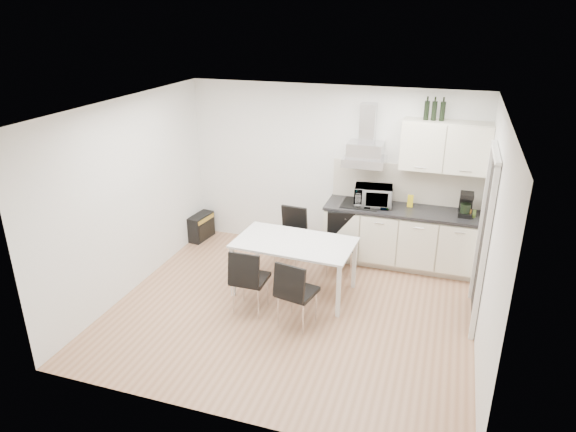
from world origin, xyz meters
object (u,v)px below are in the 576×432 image
kitchenette (405,214)px  floor_speaker (285,236)px  chair_far_right (340,245)px  chair_near_left (250,279)px  dining_table (294,246)px  chair_far_left (289,238)px  chair_near_right (297,293)px  guitar_amp (201,227)px

kitchenette → floor_speaker: size_ratio=9.69×
chair_far_right → chair_near_left: same height
dining_table → chair_far_left: 0.84m
kitchenette → floor_speaker: kitchenette is taller
dining_table → chair_far_right: bearing=60.7°
chair_near_right → chair_near_left: bearing=-179.3°
chair_near_left → chair_near_right: (0.66, -0.13, 0.00)m
kitchenette → chair_far_left: size_ratio=2.86×
kitchenette → dining_table: 1.82m
floor_speaker → chair_far_right: bearing=-49.1°
kitchenette → floor_speaker: (-1.91, 0.17, -0.70)m
chair_near_right → floor_speaker: size_ratio=3.39×
chair_far_left → floor_speaker: size_ratio=3.39×
floor_speaker → guitar_amp: bearing=174.3°
kitchenette → chair_near_left: size_ratio=2.86×
kitchenette → chair_far_right: bearing=-147.1°
dining_table → chair_far_right: size_ratio=1.83×
chair_far_left → chair_near_left: 1.36m
chair_far_left → chair_near_right: (0.58, -1.48, 0.00)m
chair_near_left → guitar_amp: (-1.63, 1.80, -0.23)m
kitchenette → dining_table: kitchenette is taller
chair_far_left → chair_far_right: (0.77, -0.01, 0.00)m
chair_far_right → guitar_amp: (-2.48, 0.46, -0.23)m
chair_far_right → floor_speaker: (-1.07, 0.71, -0.31)m
guitar_amp → dining_table: bearing=-23.6°
chair_near_left → kitchenette: bearing=48.0°
chair_near_left → guitar_amp: bearing=131.8°
chair_near_right → floor_speaker: chair_near_right is taller
chair_far_left → chair_near_left: same height
kitchenette → chair_far_right: (-0.83, -0.54, -0.39)m
dining_table → guitar_amp: 2.39m
dining_table → chair_far_right: chair_far_right is taller
dining_table → floor_speaker: 1.66m
dining_table → chair_near_right: (0.27, -0.74, -0.24)m
chair_near_right → guitar_amp: size_ratio=1.65×
kitchenette → chair_far_left: bearing=-161.6°
chair_near_right → floor_speaker: (-0.88, 2.18, -0.31)m
guitar_amp → floor_speaker: bearing=17.0°
chair_near_left → chair_near_right: 0.67m
dining_table → chair_far_left: bearing=115.7°
chair_near_left → guitar_amp: chair_near_left is taller
chair_far_left → chair_near_right: same height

